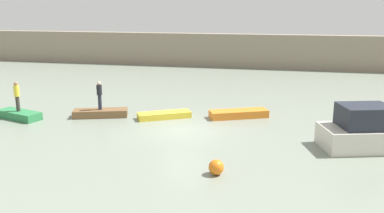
# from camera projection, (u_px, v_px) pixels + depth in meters

# --- Properties ---
(ground_plane) EXTENTS (120.00, 120.00, 0.00)m
(ground_plane) POSITION_uv_depth(u_px,v_px,m) (183.00, 131.00, 21.80)
(ground_plane) COLOR gray
(embankment_wall) EXTENTS (80.00, 1.20, 3.59)m
(embankment_wall) POSITION_uv_depth(u_px,v_px,m) (235.00, 51.00, 44.06)
(embankment_wall) COLOR gray
(embankment_wall) RESTS_ON ground_plane
(motorboat) EXTENTS (5.89, 3.65, 2.08)m
(motorboat) POSITION_uv_depth(u_px,v_px,m) (376.00, 132.00, 19.02)
(motorboat) COLOR beige
(motorboat) RESTS_ON ground_plane
(rowboat_green) EXTENTS (3.08, 1.85, 0.46)m
(rowboat_green) POSITION_uv_depth(u_px,v_px,m) (19.00, 115.00, 24.14)
(rowboat_green) COLOR #2D7F47
(rowboat_green) RESTS_ON ground_plane
(rowboat_brown) EXTENTS (3.37, 1.99, 0.45)m
(rowboat_brown) POSITION_uv_depth(u_px,v_px,m) (101.00, 113.00, 24.56)
(rowboat_brown) COLOR brown
(rowboat_brown) RESTS_ON ground_plane
(rowboat_yellow) EXTENTS (3.21, 2.37, 0.37)m
(rowboat_yellow) POSITION_uv_depth(u_px,v_px,m) (164.00, 115.00, 24.24)
(rowboat_yellow) COLOR gold
(rowboat_yellow) RESTS_ON ground_plane
(rowboat_orange) EXTENTS (3.61, 2.38, 0.45)m
(rowboat_orange) POSITION_uv_depth(u_px,v_px,m) (239.00, 114.00, 24.39)
(rowboat_orange) COLOR orange
(rowboat_orange) RESTS_ON ground_plane
(person_yellow_shirt) EXTENTS (0.32, 0.32, 1.77)m
(person_yellow_shirt) POSITION_uv_depth(u_px,v_px,m) (17.00, 95.00, 23.85)
(person_yellow_shirt) COLOR #38332D
(person_yellow_shirt) RESTS_ON rowboat_green
(person_dark_shirt) EXTENTS (0.32, 0.32, 1.73)m
(person_dark_shirt) POSITION_uv_depth(u_px,v_px,m) (99.00, 94.00, 24.27)
(person_dark_shirt) COLOR #232838
(person_dark_shirt) RESTS_ON rowboat_brown
(mooring_buoy) EXTENTS (0.62, 0.62, 0.62)m
(mooring_buoy) POSITION_uv_depth(u_px,v_px,m) (216.00, 167.00, 16.09)
(mooring_buoy) COLOR orange
(mooring_buoy) RESTS_ON ground_plane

